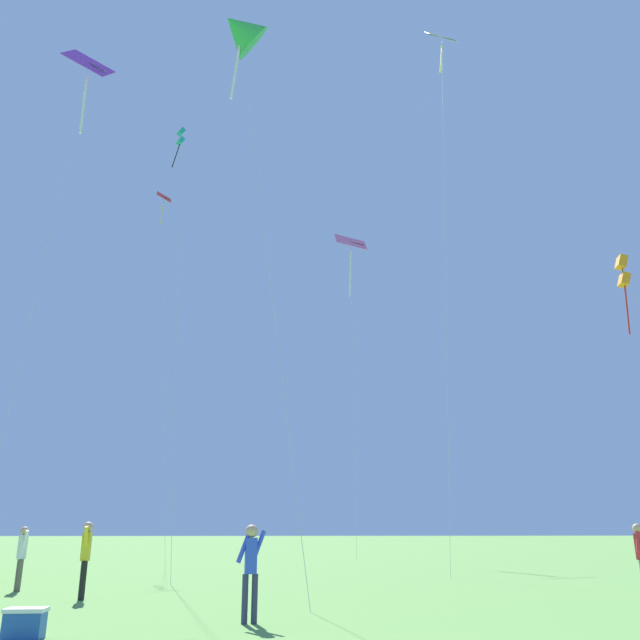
% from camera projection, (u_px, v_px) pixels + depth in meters
% --- Properties ---
extents(kite_purple_streamer, '(2.04, 7.32, 22.61)m').
position_uv_depth(kite_purple_streamer, '(86.00, 82.00, 28.97)').
color(kite_purple_streamer, purple).
rests_on(kite_purple_streamer, ground_plane).
extents(kite_green_small, '(3.80, 9.81, 22.83)m').
position_uv_depth(kite_green_small, '(240.00, 31.00, 27.66)').
color(kite_green_small, green).
rests_on(kite_green_small, ground_plane).
extents(kite_orange_box, '(1.54, 7.17, 17.70)m').
position_uv_depth(kite_orange_box, '(623.00, 274.00, 40.00)').
color(kite_orange_box, orange).
rests_on(kite_orange_box, ground_plane).
extents(kite_pink_low, '(2.38, 6.83, 22.94)m').
position_uv_depth(kite_pink_low, '(351.00, 256.00, 48.43)').
color(kite_pink_low, pink).
rests_on(kite_pink_low, ground_plane).
extents(kite_yellow_diamond, '(4.45, 8.53, 30.49)m').
position_uv_depth(kite_yellow_diamond, '(442.00, 53.00, 38.64)').
color(kite_yellow_diamond, yellow).
rests_on(kite_yellow_diamond, ground_plane).
extents(kite_red_high, '(3.82, 11.52, 24.63)m').
position_uv_depth(kite_red_high, '(164.00, 219.00, 45.07)').
color(kite_red_high, red).
rests_on(kite_red_high, ground_plane).
extents(kite_teal_box, '(2.12, 7.63, 20.77)m').
position_uv_depth(kite_teal_box, '(180.00, 145.00, 32.29)').
color(kite_teal_box, teal).
rests_on(kite_teal_box, ground_plane).
extents(person_foreground_watcher, '(0.44, 0.47, 1.74)m').
position_uv_depth(person_foreground_watcher, '(640.00, 552.00, 16.69)').
color(person_foreground_watcher, gray).
rests_on(person_foreground_watcher, ground_plane).
extents(person_with_spool, '(0.24, 0.57, 1.77)m').
position_uv_depth(person_with_spool, '(86.00, 552.00, 15.74)').
color(person_with_spool, black).
rests_on(person_with_spool, ground_plane).
extents(person_child_small, '(0.54, 0.23, 1.67)m').
position_uv_depth(person_child_small, '(251.00, 563.00, 11.80)').
color(person_child_small, '#2D3351').
rests_on(person_child_small, ground_plane).
extents(person_far_back, '(0.39, 0.48, 1.67)m').
position_uv_depth(person_far_back, '(22.00, 552.00, 17.89)').
color(person_far_back, '#665B4C').
rests_on(person_far_back, ground_plane).
extents(picnic_cooler, '(0.60, 0.40, 0.44)m').
position_uv_depth(picnic_cooler, '(25.00, 623.00, 9.94)').
color(picnic_cooler, '#2351B2').
rests_on(picnic_cooler, ground_plane).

